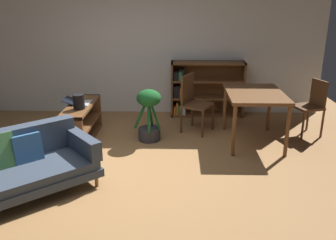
{
  "coord_description": "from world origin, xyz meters",
  "views": [
    {
      "loc": [
        0.65,
        -4.24,
        2.2
      ],
      "look_at": [
        0.54,
        0.3,
        0.64
      ],
      "focal_mm": 38.83,
      "sensor_mm": 36.0,
      "label": 1
    }
  ],
  "objects": [
    {
      "name": "ground_plane",
      "position": [
        0.0,
        0.0,
        0.0
      ],
      "size": [
        8.16,
        8.16,
        0.0
      ],
      "primitive_type": "plane",
      "color": "#9E7042"
    },
    {
      "name": "bookshelf",
      "position": [
        1.15,
        2.51,
        0.51
      ],
      "size": [
        1.37,
        0.34,
        1.04
      ],
      "color": "brown",
      "rests_on": "ground_plane"
    },
    {
      "name": "media_console",
      "position": [
        -0.86,
        1.14,
        0.29
      ],
      "size": [
        0.37,
        1.28,
        0.58
      ],
      "color": "brown",
      "rests_on": "ground_plane"
    },
    {
      "name": "open_laptop",
      "position": [
        -0.9,
        1.23,
        0.6
      ],
      "size": [
        0.42,
        0.33,
        0.08
      ],
      "color": "silver",
      "rests_on": "media_console"
    },
    {
      "name": "potted_floor_plant",
      "position": [
        0.21,
        1.17,
        0.46
      ],
      "size": [
        0.44,
        0.42,
        0.83
      ],
      "color": "#333338",
      "rests_on": "ground_plane"
    },
    {
      "name": "desk_speaker",
      "position": [
        -0.82,
        0.94,
        0.69
      ],
      "size": [
        0.17,
        0.17,
        0.22
      ],
      "color": "black",
      "rests_on": "media_console"
    },
    {
      "name": "dining_chair_far",
      "position": [
        2.84,
        1.48,
        0.52
      ],
      "size": [
        0.52,
        0.51,
        0.92
      ],
      "color": "#56351E",
      "rests_on": "ground_plane"
    },
    {
      "name": "fabric_couch",
      "position": [
        -1.2,
        -0.5,
        0.34
      ],
      "size": [
        1.85,
        1.75,
        0.73
      ],
      "color": "olive",
      "rests_on": "ground_plane"
    },
    {
      "name": "back_wall_panel",
      "position": [
        0.0,
        2.7,
        1.35
      ],
      "size": [
        6.8,
        0.1,
        2.7
      ],
      "primitive_type": "cube",
      "color": "silver",
      "rests_on": "ground_plane"
    },
    {
      "name": "dining_table",
      "position": [
        1.84,
        1.12,
        0.72
      ],
      "size": [
        0.85,
        1.17,
        0.81
      ],
      "color": "brown",
      "rests_on": "ground_plane"
    },
    {
      "name": "dining_chair_near",
      "position": [
        0.93,
        1.62,
        0.54
      ],
      "size": [
        0.59,
        0.61,
        0.96
      ],
      "color": "#56351E",
      "rests_on": "ground_plane"
    }
  ]
}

